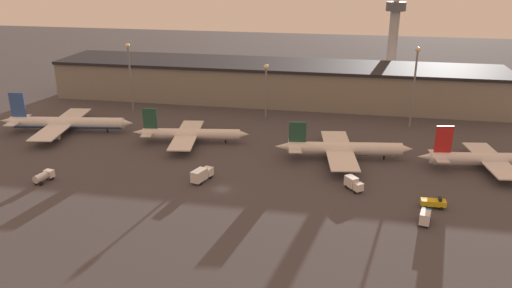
% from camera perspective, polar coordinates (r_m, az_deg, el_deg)
% --- Properties ---
extents(ground, '(600.00, 600.00, 0.00)m').
position_cam_1_polar(ground, '(133.60, -3.96, -5.18)').
color(ground, '#423F44').
extents(terminal_building, '(188.36, 30.22, 16.32)m').
position_cam_1_polar(terminal_building, '(214.82, 2.13, 7.09)').
color(terminal_building, gray).
rests_on(terminal_building, ground).
extents(airplane_0, '(47.69, 37.52, 14.07)m').
position_cam_1_polar(airplane_0, '(188.19, -20.93, 2.28)').
color(airplane_0, white).
rests_on(airplane_0, ground).
extents(airplane_1, '(38.97, 30.61, 11.71)m').
position_cam_1_polar(airplane_1, '(167.00, -7.57, 1.14)').
color(airplane_1, white).
rests_on(airplane_1, ground).
extents(airplane_2, '(41.96, 34.56, 11.71)m').
position_cam_1_polar(airplane_2, '(154.00, 9.91, -0.55)').
color(airplane_2, white).
rests_on(airplane_2, ground).
extents(airplane_3, '(46.42, 28.95, 13.01)m').
position_cam_1_polar(airplane_3, '(160.53, 25.85, -1.57)').
color(airplane_3, silver).
rests_on(airplane_3, ground).
extents(service_vehicle_0, '(5.97, 2.46, 2.87)m').
position_cam_1_polar(service_vehicle_0, '(130.78, 19.63, -6.34)').
color(service_vehicle_0, gold).
rests_on(service_vehicle_0, ground).
extents(service_vehicle_1, '(4.85, 8.02, 3.77)m').
position_cam_1_polar(service_vehicle_1, '(137.79, -6.24, -3.48)').
color(service_vehicle_1, white).
rests_on(service_vehicle_1, ground).
extents(service_vehicle_2, '(5.23, 5.79, 3.47)m').
position_cam_1_polar(service_vehicle_2, '(134.63, 11.06, -4.42)').
color(service_vehicle_2, white).
rests_on(service_vehicle_2, ground).
extents(service_vehicle_3, '(3.37, 5.93, 3.30)m').
position_cam_1_polar(service_vehicle_3, '(122.39, 18.77, -7.87)').
color(service_vehicle_3, '#195199').
rests_on(service_vehicle_3, ground).
extents(service_vehicle_4, '(3.66, 6.21, 2.86)m').
position_cam_1_polar(service_vehicle_4, '(148.66, -23.11, -3.43)').
color(service_vehicle_4, white).
rests_on(service_vehicle_4, ground).
extents(lamp_post_0, '(1.80, 1.80, 27.08)m').
position_cam_1_polar(lamp_post_0, '(204.18, -14.24, 8.32)').
color(lamp_post_0, slate).
rests_on(lamp_post_0, ground).
extents(lamp_post_1, '(1.80, 1.80, 20.88)m').
position_cam_1_polar(lamp_post_1, '(188.77, 1.15, 6.92)').
color(lamp_post_1, slate).
rests_on(lamp_post_1, ground).
extents(lamp_post_2, '(1.80, 1.80, 29.10)m').
position_cam_1_polar(lamp_post_2, '(186.53, 17.69, 7.23)').
color(lamp_post_2, slate).
rests_on(lamp_post_2, ground).
extents(control_tower, '(9.00, 9.00, 42.10)m').
position_cam_1_polar(control_tower, '(245.60, 15.43, 11.94)').
color(control_tower, '#99999E').
rests_on(control_tower, ground).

